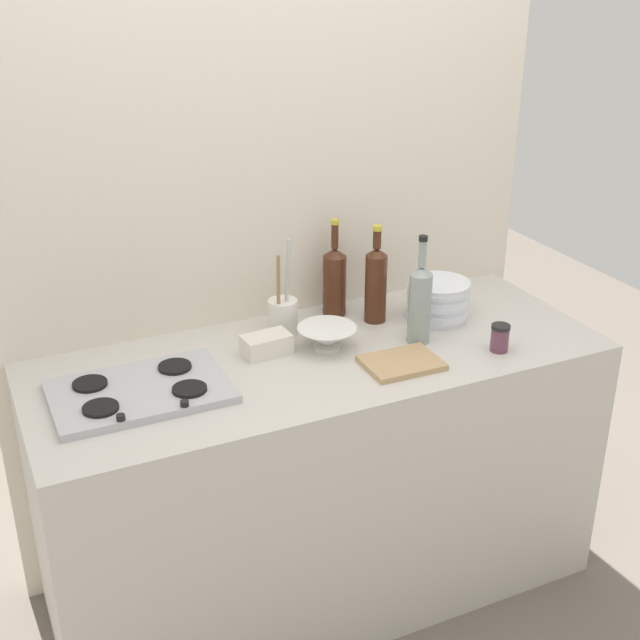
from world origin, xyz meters
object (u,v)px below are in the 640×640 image
plate_stack (438,300)px  mixing_bowl (327,337)px  wine_bottle_mid_left (376,283)px  cutting_board (402,363)px  wine_bottle_leftmost (335,280)px  utensil_crock (283,315)px  butter_dish (266,344)px  condiment_jar_front (500,338)px  stovetop_hob (140,391)px  wine_bottle_mid_right (420,302)px

plate_stack → mixing_bowl: size_ratio=1.14×
wine_bottle_mid_left → cutting_board: bearing=-104.3°
wine_bottle_leftmost → cutting_board: size_ratio=1.48×
plate_stack → wine_bottle_leftmost: (-0.30, 0.18, 0.06)m
wine_bottle_leftmost → mixing_bowl: 0.28m
utensil_crock → plate_stack: bearing=-11.9°
mixing_bowl → utensil_crock: 0.18m
wine_bottle_mid_left → cutting_board: (-0.08, -0.33, -0.13)m
mixing_bowl → utensil_crock: bearing=116.7°
butter_dish → cutting_board: bearing=-35.9°
wine_bottle_mid_left → cutting_board: wine_bottle_mid_left is taller
plate_stack → wine_bottle_leftmost: bearing=149.2°
wine_bottle_leftmost → condiment_jar_front: (0.35, -0.47, -0.08)m
plate_stack → cutting_board: size_ratio=0.94×
wine_bottle_mid_left → cutting_board: size_ratio=1.47×
stovetop_hob → wine_bottle_leftmost: bearing=20.4°
wine_bottle_mid_right → utensil_crock: (-0.37, 0.24, -0.07)m
stovetop_hob → utensil_crock: size_ratio=1.53×
stovetop_hob → mixing_bowl: 0.61m
wine_bottle_mid_right → wine_bottle_leftmost: bearing=116.5°
utensil_crock → wine_bottle_mid_right: bearing=-32.4°
wine_bottle_leftmost → cutting_board: wine_bottle_leftmost is taller
wine_bottle_mid_left → wine_bottle_mid_right: wine_bottle_mid_right is taller
wine_bottle_mid_left → mixing_bowl: 0.29m
stovetop_hob → condiment_jar_front: (1.09, -0.19, 0.03)m
wine_bottle_mid_right → mixing_bowl: (-0.29, 0.07, -0.09)m
stovetop_hob → butter_dish: bearing=12.5°
utensil_crock → cutting_board: size_ratio=1.42×
wine_bottle_leftmost → butter_dish: bearing=-150.3°
mixing_bowl → cutting_board: bearing=-51.9°
plate_stack → wine_bottle_leftmost: size_ratio=0.63×
butter_dish → cutting_board: size_ratio=0.65×
mixing_bowl → plate_stack: bearing=6.8°
plate_stack → utensil_crock: (-0.52, 0.11, -0.00)m
wine_bottle_mid_left → condiment_jar_front: 0.45m
stovetop_hob → wine_bottle_mid_right: (0.90, -0.03, 0.12)m
plate_stack → butter_dish: size_ratio=1.44×
mixing_bowl → utensil_crock: size_ratio=0.58×
plate_stack → butter_dish: bearing=-179.6°
stovetop_hob → condiment_jar_front: condiment_jar_front is taller
butter_dish → condiment_jar_front: size_ratio=1.69×
wine_bottle_mid_right → mixing_bowl: bearing=165.9°
plate_stack → wine_bottle_mid_right: wine_bottle_mid_right is taller
condiment_jar_front → wine_bottle_mid_right: bearing=139.4°
cutting_board → mixing_bowl: bearing=128.1°
wine_bottle_mid_left → utensil_crock: (-0.32, 0.04, -0.07)m
condiment_jar_front → stovetop_hob: bearing=169.9°
plate_stack → cutting_board: (-0.28, -0.25, -0.06)m
wine_bottle_mid_right → butter_dish: wine_bottle_mid_right is taller
wine_bottle_mid_left → mixing_bowl: (-0.24, -0.13, -0.10)m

